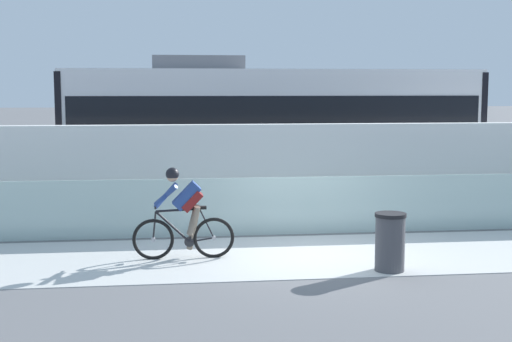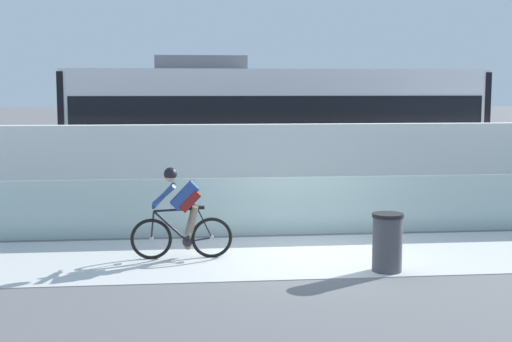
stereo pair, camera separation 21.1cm
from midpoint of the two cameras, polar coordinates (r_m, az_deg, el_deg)
ground_plane at (r=12.73m, az=3.81°, el=-6.79°), size 200.00×200.00×0.00m
bike_path_deck at (r=12.73m, az=3.81°, el=-6.76°), size 32.00×3.20×0.01m
glass_parapet at (r=14.40m, az=2.46°, el=-2.81°), size 32.00×0.05×1.17m
concrete_barrier_wall at (r=16.09m, az=1.42°, el=-0.04°), size 32.00×0.36×2.16m
tram_rail_near at (r=18.67m, az=0.30°, el=-2.43°), size 32.00×0.08×0.01m
tram_rail_far at (r=20.08m, az=-0.22°, el=-1.78°), size 32.00×0.08×0.01m
tram at (r=19.22m, az=0.93°, el=3.50°), size 11.06×2.54×3.81m
cyclist_on_bike at (r=12.35m, az=-6.32°, el=-3.52°), size 1.77×0.58×1.61m
trash_bin at (r=11.70m, az=10.23°, el=-5.66°), size 0.51×0.51×0.96m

